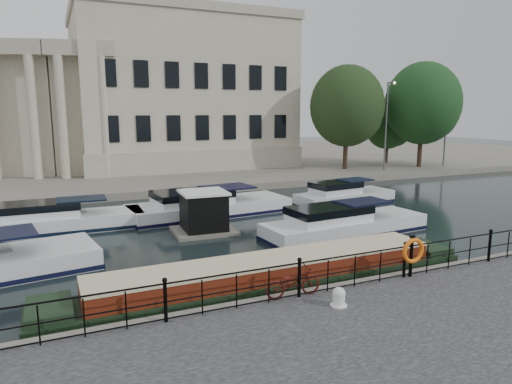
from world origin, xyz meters
TOP-DOWN VIEW (x-y plane):
  - ground_plane at (0.00, 0.00)m, footprint 160.00×160.00m
  - far_bank at (0.00, 39.00)m, footprint 120.00×42.00m
  - railing at (0.00, -2.25)m, footprint 24.14×0.14m
  - civic_building at (-1.00, 34.71)m, footprint 53.55×31.84m
  - lamp_posts at (26.00, 20.70)m, footprint 8.24×1.55m
  - bicycle at (-0.16, -2.18)m, footprint 1.76×0.69m
  - mooring_bollard at (0.72, -3.27)m, footprint 0.49×0.49m
  - life_ring_post at (4.25, -2.34)m, footprint 0.87×0.22m
  - narrowboat at (0.00, -0.37)m, footprint 15.04×2.14m
  - harbour_hut at (0.27, 7.85)m, footprint 3.17×2.69m
  - cabin_cruisers at (-0.42, 8.51)m, footprint 28.80×10.75m
  - trees at (23.80, 22.21)m, footprint 14.74×10.25m

SIDE VIEW (x-z plane):
  - ground_plane at x=0.00m, z-range 0.00..0.00m
  - far_bank at x=0.00m, z-range 0.00..0.55m
  - narrowboat at x=0.00m, z-range -0.41..1.14m
  - cabin_cruisers at x=-0.42m, z-range -0.63..1.36m
  - mooring_bollard at x=0.72m, z-range 0.53..1.08m
  - harbour_hut at x=0.27m, z-range -0.14..2.05m
  - bicycle at x=-0.16m, z-range 0.55..1.46m
  - railing at x=0.00m, z-range 0.59..1.81m
  - life_ring_post at x=4.25m, z-range 0.73..2.15m
  - lamp_posts at x=26.00m, z-range 0.76..8.83m
  - trees at x=23.80m, z-range 1.01..11.21m
  - civic_building at x=-1.00m, z-range -1.39..15.46m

